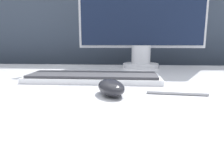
% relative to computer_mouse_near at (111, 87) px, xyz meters
% --- Properties ---
extents(partition_panel, '(5.00, 0.03, 1.26)m').
position_rel_computer_mouse_near_xyz_m(partition_panel, '(0.05, 0.77, -0.15)').
color(partition_panel, '#333D4C').
rests_on(partition_panel, ground_plane).
extents(computer_mouse_near, '(0.09, 0.12, 0.04)m').
position_rel_computer_mouse_near_xyz_m(computer_mouse_near, '(0.00, 0.00, 0.00)').
color(computer_mouse_near, '#232328').
rests_on(computer_mouse_near, desk).
extents(keyboard, '(0.43, 0.14, 0.02)m').
position_rel_computer_mouse_near_xyz_m(keyboard, '(-0.07, 0.18, -0.01)').
color(keyboard, silver).
rests_on(keyboard, desk).
extents(monitor, '(0.58, 0.17, 0.55)m').
position_rel_computer_mouse_near_xyz_m(monitor, '(0.10, 0.53, 0.27)').
color(monitor, silver).
rests_on(monitor, desk).
extents(pen, '(0.14, 0.02, 0.01)m').
position_rel_computer_mouse_near_xyz_m(pen, '(0.16, 0.01, -0.01)').
color(pen, '#99999E').
rests_on(pen, desk).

